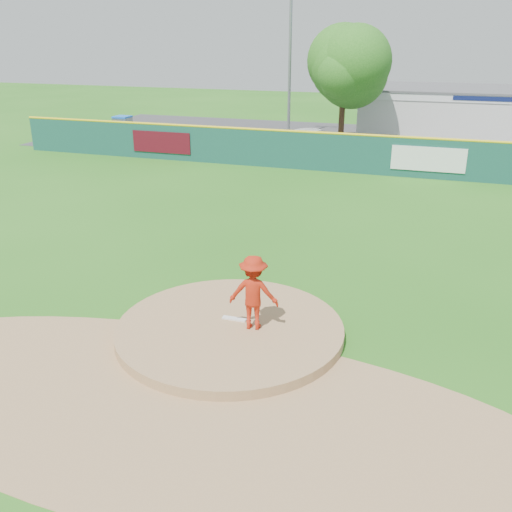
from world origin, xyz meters
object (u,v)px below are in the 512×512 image
(van, at_px, (314,141))
(playground_slide, at_px, (122,128))
(pool_building_grp, at_px, (474,112))
(pitcher, at_px, (253,292))
(deciduous_tree, at_px, (344,73))
(light_pole_left, at_px, (290,46))

(van, distance_m, playground_slide, 13.39)
(pool_building_grp, xyz_separation_m, playground_slide, (-22.55, -9.13, -0.85))
(pitcher, height_order, pool_building_grp, pool_building_grp)
(van, height_order, deciduous_tree, deciduous_tree)
(van, relative_size, deciduous_tree, 0.69)
(pool_building_grp, bearing_deg, deciduous_tree, -138.84)
(deciduous_tree, xyz_separation_m, light_pole_left, (-4.00, 2.00, 1.50))
(playground_slide, bearing_deg, light_pole_left, 21.39)
(light_pole_left, bearing_deg, van, -57.63)
(van, bearing_deg, pitcher, -149.35)
(van, xyz_separation_m, deciduous_tree, (1.16, 2.48, 3.82))
(pool_building_grp, height_order, deciduous_tree, deciduous_tree)
(pitcher, distance_m, light_pole_left, 28.12)
(pool_building_grp, height_order, playground_slide, pool_building_grp)
(playground_slide, distance_m, deciduous_tree, 15.17)
(pool_building_grp, xyz_separation_m, light_pole_left, (-12.00, -4.99, 4.39))
(pitcher, xyz_separation_m, playground_slide, (-17.12, 22.77, -0.34))
(pool_building_grp, bearing_deg, pitcher, -99.65)
(van, relative_size, pool_building_grp, 0.34)
(pitcher, xyz_separation_m, van, (-3.73, 22.42, -0.43))
(playground_slide, bearing_deg, pitcher, -53.06)
(van, bearing_deg, playground_slide, 109.70)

